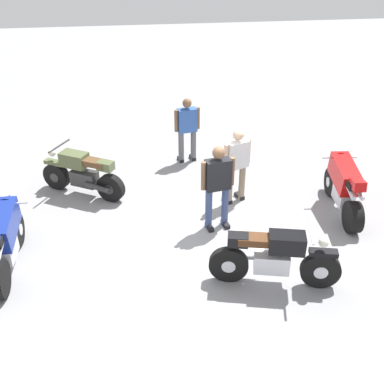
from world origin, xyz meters
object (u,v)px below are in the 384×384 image
(motorcycle_red_sportbike, at_px, (344,185))
(motorcycle_black_cruiser, at_px, (274,257))
(person_in_black_shirt, at_px, (218,183))
(person_in_blue_shirt, at_px, (187,127))
(motorcycle_olive_vintage, at_px, (82,174))
(motorcycle_blue_sportbike, at_px, (5,238))
(person_in_white_shirt, at_px, (237,162))

(motorcycle_red_sportbike, bearing_deg, motorcycle_black_cruiser, 140.16)
(person_in_black_shirt, height_order, person_in_blue_shirt, person_in_black_shirt)
(motorcycle_olive_vintage, xyz_separation_m, motorcycle_black_cruiser, (-3.19, 3.28, 0.03))
(motorcycle_red_sportbike, relative_size, motorcycle_olive_vintage, 1.11)
(motorcycle_blue_sportbike, xyz_separation_m, person_in_black_shirt, (-3.68, -0.74, 0.35))
(motorcycle_red_sportbike, distance_m, person_in_white_shirt, 2.15)
(motorcycle_olive_vintage, distance_m, person_in_blue_shirt, 2.73)
(person_in_blue_shirt, bearing_deg, motorcycle_olive_vintage, 106.81)
(motorcycle_blue_sportbike, distance_m, person_in_black_shirt, 3.77)
(motorcycle_olive_vintage, xyz_separation_m, person_in_blue_shirt, (-2.37, -1.29, 0.40))
(motorcycle_black_cruiser, relative_size, person_in_blue_shirt, 1.31)
(motorcycle_olive_vintage, bearing_deg, motorcycle_black_cruiser, 164.24)
(motorcycle_blue_sportbike, bearing_deg, motorcycle_olive_vintage, -24.73)
(motorcycle_black_cruiser, height_order, person_in_black_shirt, person_in_black_shirt)
(person_in_white_shirt, bearing_deg, motorcycle_blue_sportbike, 87.61)
(person_in_black_shirt, bearing_deg, motorcycle_blue_sportbike, -89.27)
(motorcycle_olive_vintage, height_order, person_in_black_shirt, person_in_black_shirt)
(motorcycle_olive_vintage, height_order, person_in_white_shirt, person_in_white_shirt)
(motorcycle_olive_vintage, distance_m, person_in_black_shirt, 3.04)
(motorcycle_red_sportbike, distance_m, motorcycle_black_cruiser, 2.75)
(motorcycle_red_sportbike, distance_m, motorcycle_blue_sportbike, 6.32)
(motorcycle_red_sportbike, xyz_separation_m, person_in_white_shirt, (2.02, -0.66, 0.31))
(motorcycle_blue_sportbike, bearing_deg, motorcycle_black_cruiser, -102.08)
(motorcycle_blue_sportbike, height_order, person_in_blue_shirt, person_in_blue_shirt)
(motorcycle_blue_sportbike, xyz_separation_m, person_in_white_shirt, (-4.23, -1.60, 0.31))
(motorcycle_olive_vintage, xyz_separation_m, person_in_white_shirt, (-3.13, 0.69, 0.41))
(motorcycle_black_cruiser, distance_m, person_in_black_shirt, 1.88)
(motorcycle_red_sportbike, height_order, motorcycle_blue_sportbike, same)
(motorcycle_black_cruiser, height_order, person_in_white_shirt, person_in_white_shirt)
(person_in_black_shirt, bearing_deg, motorcycle_olive_vintage, -131.64)
(motorcycle_red_sportbike, height_order, person_in_black_shirt, person_in_black_shirt)
(person_in_blue_shirt, bearing_deg, person_in_black_shirt, 172.47)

